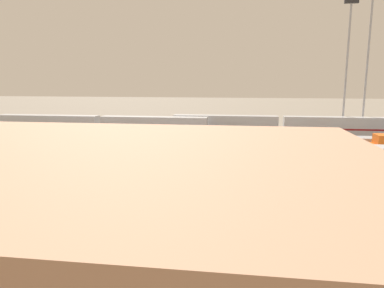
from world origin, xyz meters
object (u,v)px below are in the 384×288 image
(train_on_track_1, at_px, (100,127))
(train_on_track_7, at_px, (180,161))
(maintenance_shed, at_px, (8,236))
(train_on_track_0, at_px, (338,129))
(light_mast_2, at_px, (348,52))
(train_on_track_4, at_px, (275,146))
(light_mast_0, at_px, (369,46))

(train_on_track_1, bearing_deg, train_on_track_7, 127.42)
(maintenance_shed, bearing_deg, train_on_track_1, -72.18)
(train_on_track_0, bearing_deg, train_on_track_7, 51.00)
(train_on_track_1, distance_m, light_mast_2, 55.56)
(train_on_track_7, bearing_deg, light_mast_2, -128.48)
(train_on_track_4, height_order, train_on_track_0, train_on_track_0)
(train_on_track_7, relative_size, light_mast_0, 3.72)
(train_on_track_1, xyz_separation_m, maintenance_shed, (-18.73, 58.25, 2.21))
(train_on_track_7, bearing_deg, light_mast_0, -131.60)
(train_on_track_0, height_order, maintenance_shed, maintenance_shed)
(train_on_track_7, relative_size, maintenance_shed, 3.15)
(train_on_track_7, height_order, maintenance_shed, maintenance_shed)
(light_mast_0, bearing_deg, light_mast_2, 14.09)
(train_on_track_0, relative_size, maintenance_shed, 1.88)
(light_mast_0, bearing_deg, train_on_track_4, 48.55)
(train_on_track_7, distance_m, train_on_track_1, 37.77)
(train_on_track_0, bearing_deg, light_mast_2, -119.94)
(train_on_track_7, height_order, train_on_track_0, same)
(train_on_track_4, bearing_deg, light_mast_2, -126.04)
(train_on_track_4, xyz_separation_m, light_mast_0, (-20.75, -23.50, 17.96))
(train_on_track_1, height_order, light_mast_0, light_mast_0)
(train_on_track_7, xyz_separation_m, train_on_track_1, (22.95, -30.00, -0.01))
(light_mast_2, relative_size, maintenance_shed, 0.78)
(maintenance_shed, bearing_deg, train_on_track_7, -98.51)
(train_on_track_1, bearing_deg, light_mast_0, -171.54)
(train_on_track_0, height_order, light_mast_2, light_mast_2)
(light_mast_0, bearing_deg, train_on_track_7, 48.40)
(train_on_track_7, distance_m, light_mast_2, 50.38)
(light_mast_2, bearing_deg, train_on_track_1, 7.97)
(light_mast_0, bearing_deg, train_on_track_1, 8.46)
(train_on_track_7, distance_m, train_on_track_0, 45.03)
(train_on_track_7, xyz_separation_m, train_on_track_0, (-28.34, -35.00, 0.01))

